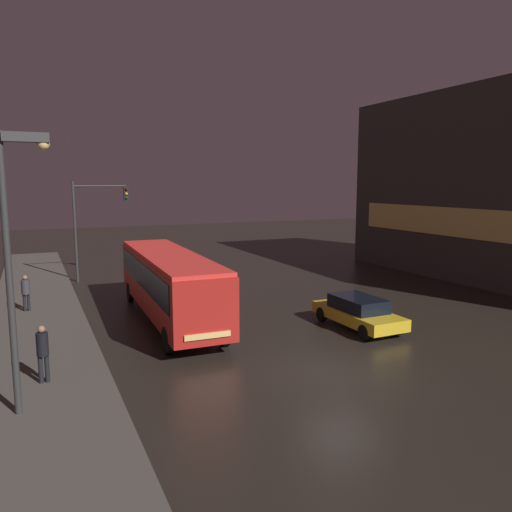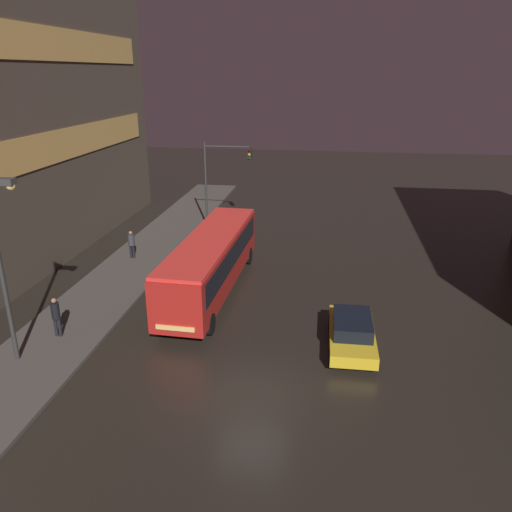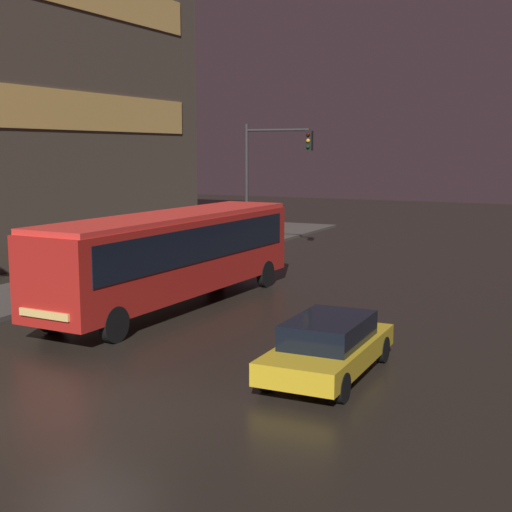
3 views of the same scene
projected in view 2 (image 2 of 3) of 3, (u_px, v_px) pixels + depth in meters
name	position (u px, v px, depth m)	size (l,w,h in m)	color
ground_plane	(252.00, 396.00, 17.99)	(120.00, 120.00, 0.00)	black
sidewalk_left	(124.00, 275.00, 28.49)	(4.00, 48.00, 0.15)	#47423D
bus_near	(211.00, 258.00, 25.82)	(2.80, 11.80, 3.09)	#AD1E19
car_taxi	(352.00, 331.00, 21.00)	(1.95, 4.54, 1.36)	gold
pedestrian_near	(56.00, 314.00, 21.40)	(0.41, 0.41, 1.80)	black
pedestrian_mid	(131.00, 242.00, 30.51)	(0.48, 0.48, 1.74)	black
traffic_light_main	(221.00, 171.00, 35.65)	(3.45, 0.35, 6.34)	#2D2D2D
street_lamp_sidewalk	(2.00, 244.00, 18.30)	(1.25, 0.36, 7.37)	#2D2D2D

